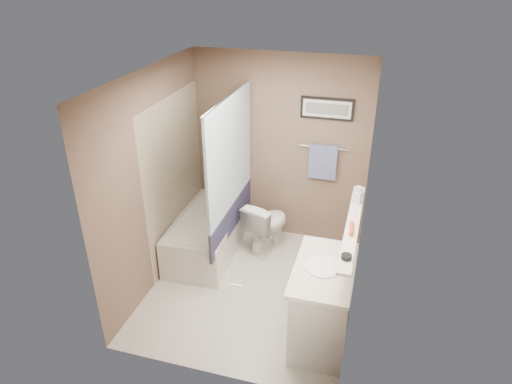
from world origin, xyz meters
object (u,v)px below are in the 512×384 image
(hair_brush_front, at_px, (352,228))
(soap_bottle, at_px, (357,196))
(glass_jar, at_px, (358,192))
(bathtub, at_px, (209,232))
(toilet, at_px, (267,224))
(candle_bowl_near, at_px, (346,257))
(vanity, at_px, (322,305))

(hair_brush_front, xyz_separation_m, soap_bottle, (0.00, 0.55, 0.06))
(glass_jar, bearing_deg, soap_bottle, -90.00)
(hair_brush_front, distance_m, glass_jar, 0.71)
(bathtub, height_order, toilet, toilet)
(candle_bowl_near, relative_size, soap_bottle, 0.55)
(hair_brush_front, height_order, glass_jar, glass_jar)
(vanity, distance_m, glass_jar, 1.24)
(hair_brush_front, bearing_deg, bathtub, 153.88)
(vanity, distance_m, hair_brush_front, 0.80)
(toilet, xyz_separation_m, glass_jar, (1.09, -0.41, 0.83))
(bathtub, relative_size, vanity, 1.67)
(bathtub, distance_m, vanity, 1.96)
(bathtub, distance_m, glass_jar, 2.01)
(bathtub, xyz_separation_m, hair_brush_front, (1.79, -0.88, 0.89))
(toilet, distance_m, hair_brush_front, 1.76)
(vanity, height_order, glass_jar, glass_jar)
(bathtub, bearing_deg, vanity, -37.94)
(bathtub, bearing_deg, candle_bowl_near, -39.45)
(vanity, xyz_separation_m, candle_bowl_near, (0.19, -0.20, 0.73))
(bathtub, height_order, soap_bottle, soap_bottle)
(vanity, bearing_deg, hair_brush_front, 52.82)
(bathtub, xyz_separation_m, vanity, (1.60, -1.13, 0.15))
(soap_bottle, bearing_deg, vanity, -102.95)
(toilet, relative_size, soap_bottle, 4.10)
(hair_brush_front, bearing_deg, toilet, 133.98)
(candle_bowl_near, bearing_deg, glass_jar, 90.00)
(soap_bottle, bearing_deg, toilet, 152.11)
(candle_bowl_near, xyz_separation_m, hair_brush_front, (0.00, 0.46, 0.00))
(candle_bowl_near, height_order, hair_brush_front, hair_brush_front)
(glass_jar, bearing_deg, vanity, -100.86)
(bathtub, relative_size, candle_bowl_near, 16.67)
(glass_jar, bearing_deg, bathtub, 174.72)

